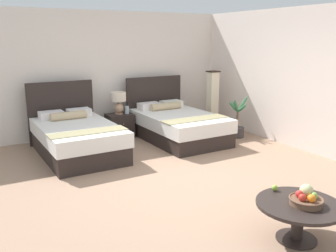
% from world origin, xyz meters
% --- Properties ---
extents(ground_plane, '(9.24, 10.21, 0.02)m').
position_xyz_m(ground_plane, '(0.00, 0.00, -0.01)').
color(ground_plane, '#9C7A61').
extents(wall_back, '(9.24, 0.12, 2.65)m').
position_xyz_m(wall_back, '(0.00, 3.30, 1.32)').
color(wall_back, silver).
rests_on(wall_back, ground).
extents(wall_side_right, '(0.12, 5.81, 2.65)m').
position_xyz_m(wall_side_right, '(2.82, 0.40, 1.32)').
color(wall_side_right, silver).
rests_on(wall_side_right, ground).
extents(bed_near_window, '(1.34, 2.13, 1.24)m').
position_xyz_m(bed_near_window, '(-1.06, 2.02, 0.32)').
color(bed_near_window, '#2A211E').
rests_on(bed_near_window, ground).
extents(bed_near_corner, '(1.40, 2.19, 1.23)m').
position_xyz_m(bed_near_corner, '(1.06, 2.03, 0.31)').
color(bed_near_corner, '#2A211E').
rests_on(bed_near_corner, ground).
extents(nightstand, '(0.53, 0.46, 0.50)m').
position_xyz_m(nightstand, '(0.08, 2.77, 0.25)').
color(nightstand, '#2A211E').
rests_on(nightstand, ground).
extents(table_lamp, '(0.32, 0.32, 0.47)m').
position_xyz_m(table_lamp, '(0.08, 2.79, 0.80)').
color(table_lamp, tan).
rests_on(table_lamp, nightstand).
extents(vase, '(0.09, 0.09, 0.16)m').
position_xyz_m(vase, '(0.24, 2.73, 0.59)').
color(vase, '#AFBEC6').
rests_on(vase, nightstand).
extents(coffee_table, '(0.88, 0.88, 0.42)m').
position_xyz_m(coffee_table, '(0.14, -2.03, 0.32)').
color(coffee_table, '#2A211E').
rests_on(coffee_table, ground).
extents(fruit_bowl, '(0.35, 0.35, 0.19)m').
position_xyz_m(fruit_bowl, '(0.18, -2.08, 0.49)').
color(fruit_bowl, brown).
rests_on(fruit_bowl, coffee_table).
extents(loose_apple, '(0.07, 0.07, 0.07)m').
position_xyz_m(loose_apple, '(0.15, -1.67, 0.45)').
color(loose_apple, '#83A938').
rests_on(loose_apple, coffee_table).
extents(floor_lamp_corner, '(0.25, 0.25, 1.34)m').
position_xyz_m(floor_lamp_corner, '(2.28, 2.46, 0.67)').
color(floor_lamp_corner, black).
rests_on(floor_lamp_corner, ground).
extents(potted_palm, '(0.47, 0.48, 0.88)m').
position_xyz_m(potted_palm, '(2.28, 1.55, 0.24)').
color(potted_palm, '#3C3838').
rests_on(potted_palm, ground).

